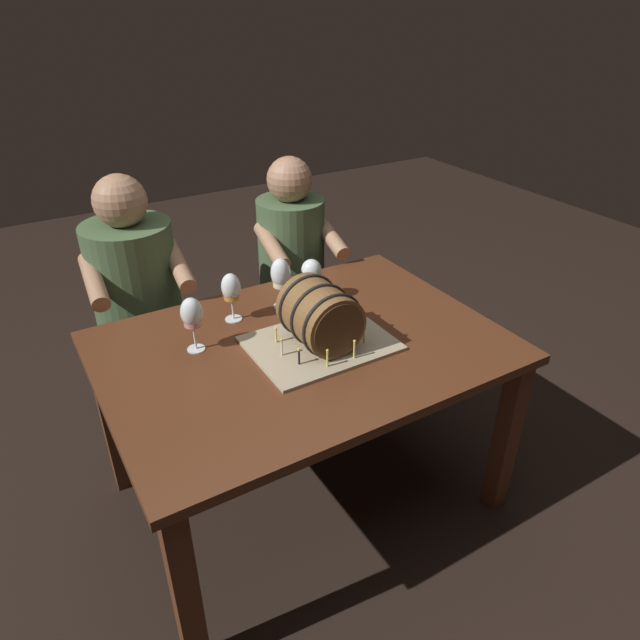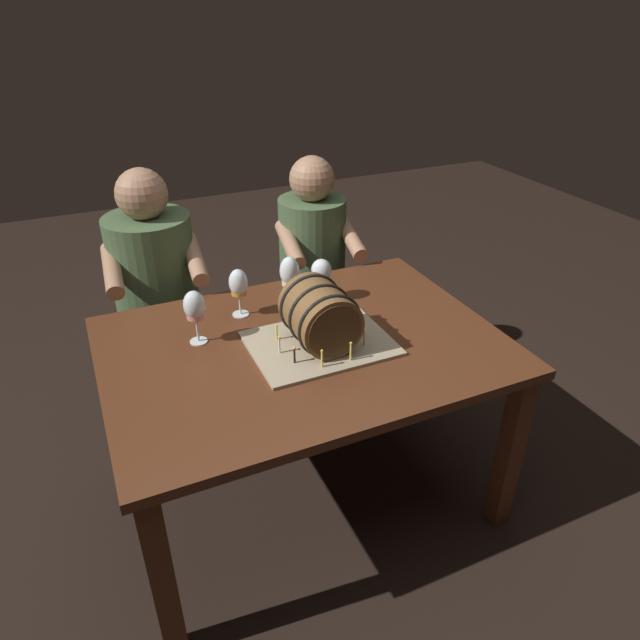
{
  "view_description": "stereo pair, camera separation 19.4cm",
  "coord_description": "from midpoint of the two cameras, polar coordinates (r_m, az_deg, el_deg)",
  "views": [
    {
      "loc": [
        -0.81,
        -1.48,
        1.8
      ],
      "look_at": [
        0.05,
        -0.04,
        0.83
      ],
      "focal_mm": 32.01,
      "sensor_mm": 36.0,
      "label": 1
    },
    {
      "loc": [
        -0.64,
        -1.57,
        1.8
      ],
      "look_at": [
        0.05,
        -0.04,
        0.83
      ],
      "focal_mm": 32.01,
      "sensor_mm": 36.0,
      "label": 2
    }
  ],
  "objects": [
    {
      "name": "wine_glass_empty",
      "position": [
        2.22,
        -3.37,
        4.83
      ],
      "size": [
        0.08,
        0.08,
        0.18
      ],
      "color": "white",
      "rests_on": "dining_table"
    },
    {
      "name": "person_seated_left",
      "position": [
        2.64,
        -19.51,
        0.29
      ],
      "size": [
        0.42,
        0.5,
        1.19
      ],
      "color": "#2A3A24",
      "rests_on": "ground"
    },
    {
      "name": "wine_glass_amber",
      "position": [
        2.12,
        -11.49,
        2.96
      ],
      "size": [
        0.07,
        0.07,
        0.19
      ],
      "color": "white",
      "rests_on": "dining_table"
    },
    {
      "name": "barrel_cake",
      "position": [
        1.93,
        -2.86,
        0.03
      ],
      "size": [
        0.48,
        0.37,
        0.24
      ],
      "color": "tan",
      "rests_on": "dining_table"
    },
    {
      "name": "person_seated_right",
      "position": [
        2.85,
        -4.71,
        3.52
      ],
      "size": [
        0.39,
        0.49,
        1.16
      ],
      "color": "#2A3A24",
      "rests_on": "ground"
    },
    {
      "name": "wine_glass_white",
      "position": [
        2.18,
        -6.5,
        4.4
      ],
      "size": [
        0.08,
        0.08,
        0.2
      ],
      "color": "white",
      "rests_on": "dining_table"
    },
    {
      "name": "ground_plane",
      "position": [
        2.47,
        -3.8,
        -16.87
      ],
      "size": [
        8.0,
        8.0,
        0.0
      ],
      "primitive_type": "plane",
      "color": "black"
    },
    {
      "name": "wine_glass_rose",
      "position": [
        1.96,
        -15.47,
        0.43
      ],
      "size": [
        0.07,
        0.07,
        0.2
      ],
      "color": "white",
      "rests_on": "dining_table"
    },
    {
      "name": "dining_table",
      "position": [
        2.05,
        -4.39,
        -4.77
      ],
      "size": [
        1.37,
        0.99,
        0.73
      ],
      "color": "#562D19",
      "rests_on": "ground"
    }
  ]
}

